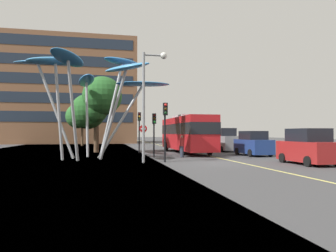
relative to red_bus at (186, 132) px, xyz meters
The scene contains 15 objects.
ground 10.53m from the red_bus, 99.43° to the right, with size 120.00×240.00×0.10m.
red_bus is the anchor object (origin of this frame).
leaf_sculpture 10.87m from the red_bus, 149.04° to the right, with size 12.17×9.73×8.10m.
traffic_light_kerb_near 10.07m from the red_bus, 112.72° to the right, with size 0.28×0.42×3.84m.
traffic_light_kerb_far 6.53m from the red_bus, 127.28° to the right, with size 0.28×0.42×3.39m.
traffic_light_island_mid 4.56m from the red_bus, behind, with size 0.28×0.42×3.84m.
car_parked_near 12.96m from the red_bus, 70.07° to the right, with size 2.06×4.14×2.17m.
car_parked_mid 6.61m from the red_bus, 46.26° to the right, with size 1.94×4.07×2.05m.
car_parked_far 4.89m from the red_bus, 19.84° to the left, with size 1.91×4.51×2.38m.
street_lamp 10.72m from the red_bus, 118.10° to the right, with size 1.62×0.44×7.14m.
tree_pavement_near 9.01m from the red_bus, 167.38° to the left, with size 4.89×4.62×7.39m.
tree_pavement_far 22.09m from the red_bus, 119.40° to the left, with size 4.87×4.58×6.69m.
pedestrian 5.60m from the red_bus, 108.49° to the right, with size 0.34×0.34×1.70m.
no_entry_sign 6.71m from the red_bus, 134.95° to the right, with size 0.60×0.12×2.52m.
backdrop_building 35.89m from the red_bus, 114.38° to the left, with size 25.10×11.43×19.00m.
Camera 1 is at (-6.81, -19.14, 1.91)m, focal length 33.97 mm.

